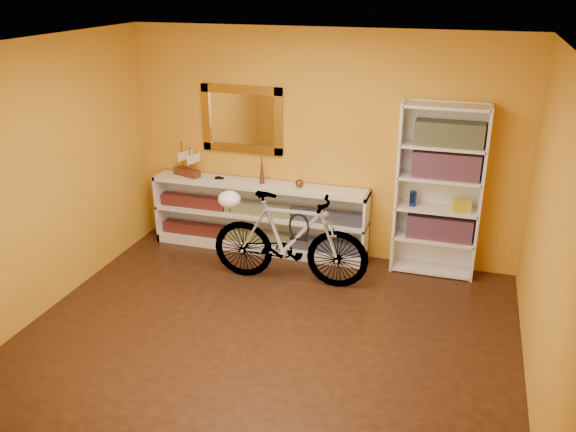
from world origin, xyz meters
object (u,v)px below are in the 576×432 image
(bicycle, at_px, (290,239))
(bookcase, at_px, (439,192))
(console_unit, at_px, (259,217))
(helmet, at_px, (229,199))

(bicycle, bearing_deg, bookcase, -67.09)
(console_unit, bearing_deg, bicycle, -49.18)
(bookcase, bearing_deg, helmet, -160.61)
(console_unit, height_order, helmet, helmet)
(bookcase, distance_m, bicycle, 1.67)
(console_unit, height_order, bicycle, bicycle)
(bookcase, xyz_separation_m, bicycle, (-1.45, -0.71, -0.44))
(bicycle, bearing_deg, helmet, 90.00)
(helmet, bearing_deg, bookcase, 19.39)
(bookcase, bearing_deg, bicycle, -154.01)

